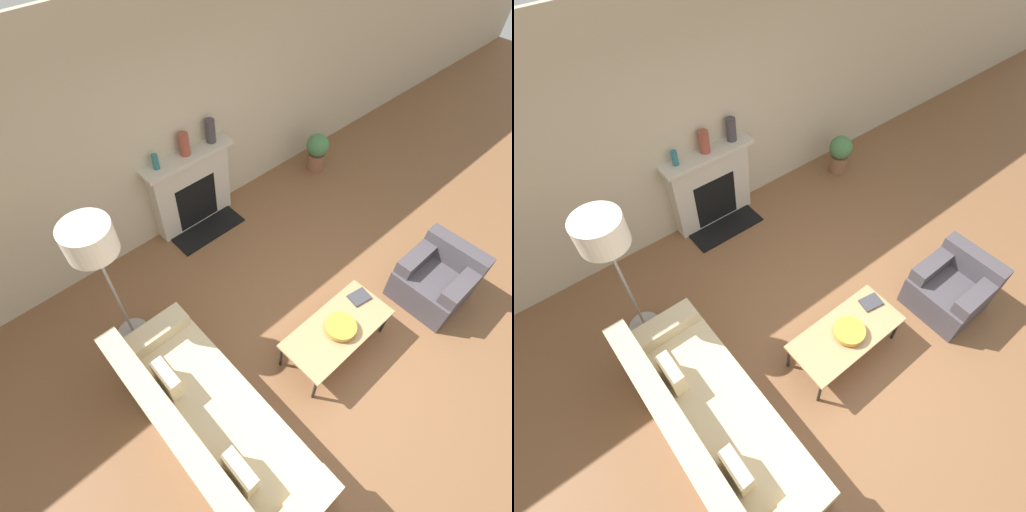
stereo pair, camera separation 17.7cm
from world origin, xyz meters
The scene contains 13 objects.
ground_plane centered at (0.00, 0.00, 0.00)m, with size 18.00×18.00×0.00m, color brown.
wall_back centered at (0.00, 2.78, 1.45)m, with size 18.00×0.06×2.90m.
fireplace centered at (-0.03, 2.64, 0.54)m, with size 1.22×0.59×1.10m.
couch centered at (-1.64, 0.21, 0.31)m, with size 0.86×2.21×0.85m.
armchair_near centered at (1.30, -0.23, 0.29)m, with size 0.74×0.73×0.71m.
coffee_table centered at (-0.10, 0.07, 0.39)m, with size 1.20×0.55×0.43m.
bowl centered at (-0.10, 0.05, 0.47)m, with size 0.32×0.32×0.08m.
book centered at (0.35, 0.16, 0.44)m, with size 0.24×0.20×0.02m.
floor_lamp centered at (-1.62, 1.67, 1.47)m, with size 0.44×0.44×1.72m.
mantel_vase_left centered at (-0.43, 2.65, 1.19)m, with size 0.08×0.08×0.18m.
mantel_vase_center_left centered at (-0.03, 2.65, 1.24)m, with size 0.13×0.13×0.28m.
mantel_vase_center_right centered at (0.36, 2.65, 1.25)m, with size 0.12×0.12×0.29m.
potted_plant centered at (2.06, 2.32, 0.33)m, with size 0.35×0.35×0.60m.
Camera 2 is at (-1.92, -0.98, 4.01)m, focal length 28.00 mm.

